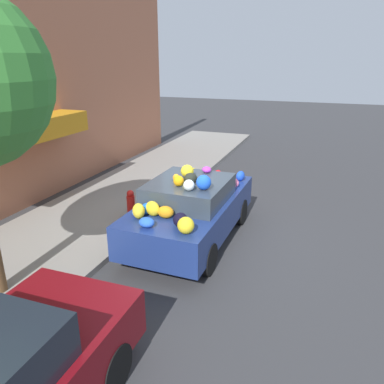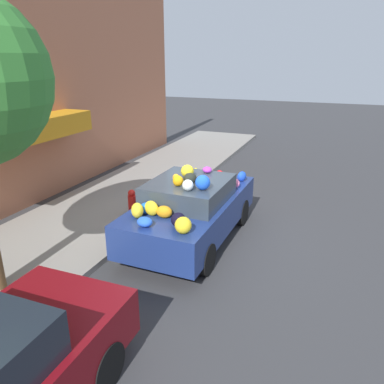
# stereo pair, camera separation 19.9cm
# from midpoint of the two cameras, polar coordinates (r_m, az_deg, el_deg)

# --- Properties ---
(ground_plane) EXTENTS (60.00, 60.00, 0.00)m
(ground_plane) POSITION_cam_midpoint_polar(r_m,az_deg,el_deg) (8.64, -0.14, -7.02)
(ground_plane) COLOR #38383A
(sidewalk_curb) EXTENTS (24.00, 3.20, 0.13)m
(sidewalk_curb) POSITION_cam_midpoint_polar(r_m,az_deg,el_deg) (9.85, -14.90, -3.82)
(sidewalk_curb) COLOR gray
(sidewalk_curb) RESTS_ON ground
(building_facade) EXTENTS (18.00, 1.20, 6.37)m
(building_facade) POSITION_cam_midpoint_polar(r_m,az_deg,el_deg) (10.61, -26.39, 13.67)
(building_facade) COLOR #B26B4C
(building_facade) RESTS_ON ground
(fire_hydrant) EXTENTS (0.20, 0.20, 0.70)m
(fire_hydrant) POSITION_cam_midpoint_polar(r_m,az_deg,el_deg) (9.45, -8.51, -1.69)
(fire_hydrant) COLOR red
(fire_hydrant) RESTS_ON sidewalk_curb
(art_car) EXTENTS (4.02, 1.86, 1.74)m
(art_car) POSITION_cam_midpoint_polar(r_m,az_deg,el_deg) (8.23, 0.57, -2.46)
(art_car) COLOR navy
(art_car) RESTS_ON ground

